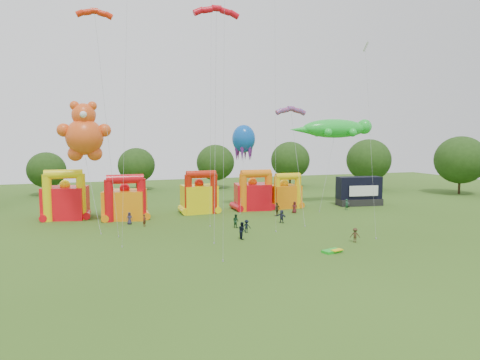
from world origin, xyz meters
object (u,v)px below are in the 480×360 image
object	(u,v)px
bouncy_castle_2	(200,197)
stage_trailer	(359,191)
octopus_kite	(242,170)
spectator_4	(277,209)
teddy_bear_kite	(88,158)
spectator_0	(129,218)
gecko_kite	(329,160)
bouncy_castle_0	(65,200)

from	to	relation	value
bouncy_castle_2	stage_trailer	world-z (taller)	bouncy_castle_2
bouncy_castle_2	octopus_kite	size ratio (longest dim) A/B	0.48
bouncy_castle_2	spectator_4	bearing A→B (deg)	-31.14
octopus_kite	spectator_4	world-z (taller)	octopus_kite
bouncy_castle_2	teddy_bear_kite	world-z (taller)	teddy_bear_kite
octopus_kite	spectator_0	size ratio (longest dim) A/B	8.34
spectator_0	bouncy_castle_2	bearing A→B (deg)	17.37
teddy_bear_kite	gecko_kite	bearing A→B (deg)	7.15
teddy_bear_kite	spectator_4	xyz separation A→B (m)	(25.29, -0.53, -7.70)
spectator_0	bouncy_castle_0	bearing A→B (deg)	129.99
bouncy_castle_0	stage_trailer	xyz separation A→B (m)	(45.34, -2.18, -0.33)
stage_trailer	spectator_0	xyz separation A→B (m)	(-37.21, -4.47, -1.49)
octopus_kite	teddy_bear_kite	bearing A→B (deg)	-163.38
bouncy_castle_0	spectator_4	size ratio (longest dim) A/B	3.52
bouncy_castle_0	teddy_bear_kite	world-z (taller)	teddy_bear_kite
stage_trailer	octopus_kite	xyz separation A→B (m)	(-19.56, 2.36, 3.87)
spectator_0	stage_trailer	bearing A→B (deg)	-3.85
stage_trailer	octopus_kite	world-z (taller)	octopus_kite
spectator_4	gecko_kite	bearing A→B (deg)	174.43
stage_trailer	spectator_4	world-z (taller)	stage_trailer
teddy_bear_kite	octopus_kite	size ratio (longest dim) A/B	1.19
spectator_0	spectator_4	distance (m)	20.47
bouncy_castle_0	gecko_kite	distance (m)	40.16
stage_trailer	spectator_4	bearing A→B (deg)	-163.73
bouncy_castle_0	teddy_bear_kite	size ratio (longest dim) A/B	0.44
teddy_bear_kite	gecko_kite	distance (m)	36.80
teddy_bear_kite	gecko_kite	size ratio (longest dim) A/B	1.05
teddy_bear_kite	spectator_0	distance (m)	9.24
stage_trailer	teddy_bear_kite	xyz separation A→B (m)	(-42.04, -4.36, 6.39)
bouncy_castle_2	spectator_0	bearing A→B (deg)	-151.92
teddy_bear_kite	spectator_0	world-z (taller)	teddy_bear_kite
bouncy_castle_0	bouncy_castle_2	bearing A→B (deg)	-3.22
stage_trailer	teddy_bear_kite	world-z (taller)	teddy_bear_kite
teddy_bear_kite	octopus_kite	world-z (taller)	teddy_bear_kite
bouncy_castle_0	octopus_kite	world-z (taller)	octopus_kite
spectator_4	bouncy_castle_0	bearing A→B (deg)	-43.95
spectator_0	spectator_4	bearing A→B (deg)	-11.86
octopus_kite	spectator_4	distance (m)	9.34
teddy_bear_kite	spectator_0	size ratio (longest dim) A/B	9.94
stage_trailer	bouncy_castle_0	bearing A→B (deg)	177.25
bouncy_castle_2	spectator_4	world-z (taller)	bouncy_castle_2
stage_trailer	octopus_kite	distance (m)	20.08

